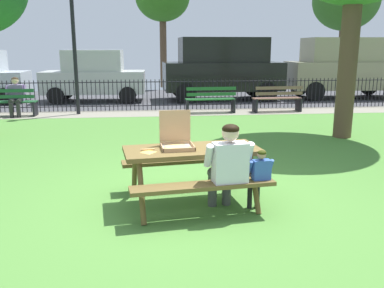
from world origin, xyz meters
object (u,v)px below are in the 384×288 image
lamp_post_walkway (73,21)px  pizza_slice_on_table (148,151)px  park_bench_left (9,103)px  person_on_park_bench (16,95)px  park_bench_right (277,99)px  parked_car_far_right (346,66)px  parked_car_center (94,75)px  adult_at_table (228,165)px  child_at_table (259,174)px  far_tree_center (346,1)px  parked_car_right (223,67)px  park_bench_center (211,100)px  picnic_table_foreground (192,161)px  pizza_box_open (177,141)px

lamp_post_walkway → pizza_slice_on_table: bearing=-75.1°
park_bench_left → person_on_park_bench: size_ratio=1.35×
park_bench_right → parked_car_far_right: 5.31m
park_bench_right → parked_car_center: parked_car_center is taller
adult_at_table → child_at_table: adult_at_table is taller
child_at_table → far_tree_center: far_tree_center is taller
child_at_table → person_on_park_bench: (-5.40, 8.33, 0.15)m
pizza_slice_on_table → lamp_post_walkway: size_ratio=0.04×
parked_car_right → pizza_slice_on_table: bearing=-104.9°
adult_at_table → parked_car_far_right: (7.24, 11.76, 0.65)m
pizza_slice_on_table → parked_car_center: 11.61m
park_bench_center → person_on_park_bench: (-6.05, 0.02, 0.24)m
picnic_table_foreground → child_at_table: 0.92m
person_on_park_bench → lamp_post_walkway: lamp_post_walkway is taller
park_bench_right → parked_car_center: bearing=151.4°
adult_at_table → parked_car_right: size_ratio=0.25×
pizza_box_open → park_bench_center: (1.66, 7.81, -0.45)m
person_on_park_bench → far_tree_center: far_tree_center is taller
adult_at_table → person_on_park_bench: bearing=120.9°
picnic_table_foreground → adult_at_table: (0.40, -0.45, 0.06)m
child_at_table → park_bench_left: 10.03m
child_at_table → parked_car_far_right: parked_car_far_right is taller
picnic_table_foreground → pizza_slice_on_table: 0.62m
person_on_park_bench → park_bench_left: bearing=-174.8°
child_at_table → park_bench_right: park_bench_right is taller
parked_car_right → park_bench_left: bearing=-154.7°
adult_at_table → parked_car_right: (2.06, 11.76, 0.65)m
lamp_post_walkway → parked_car_center: size_ratio=1.20×
lamp_post_walkway → far_tree_center: size_ratio=0.78×
person_on_park_bench → pizza_slice_on_table: bearing=-63.5°
parked_car_center → parked_car_right: 5.08m
parked_car_far_right → far_tree_center: far_tree_center is taller
adult_at_table → park_bench_right: adult_at_table is taller
child_at_table → parked_car_right: size_ratio=0.18×
picnic_table_foreground → parked_car_far_right: bearing=55.9°
pizza_slice_on_table → parked_car_center: (-2.02, 11.43, 0.23)m
pizza_box_open → lamp_post_walkway: lamp_post_walkway is taller
person_on_park_bench → parked_car_right: bearing=25.8°
far_tree_center → picnic_table_foreground: bearing=-120.9°
child_at_table → pizza_box_open: bearing=153.8°
adult_at_table → lamp_post_walkway: 9.38m
pizza_slice_on_table → park_bench_right: park_bench_right is taller
child_at_table → park_bench_left: (-5.62, 8.31, -0.09)m
child_at_table → park_bench_right: (2.87, 8.31, -0.09)m
pizza_box_open → park_bench_left: pizza_box_open is taller
pizza_box_open → far_tree_center: far_tree_center is taller
park_bench_center → park_bench_right: (2.23, 0.00, 0.00)m
pizza_slice_on_table → person_on_park_bench: bearing=116.5°
pizza_box_open → parked_car_center: bearing=102.1°
adult_at_table → park_bench_right: (3.29, 8.33, -0.24)m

